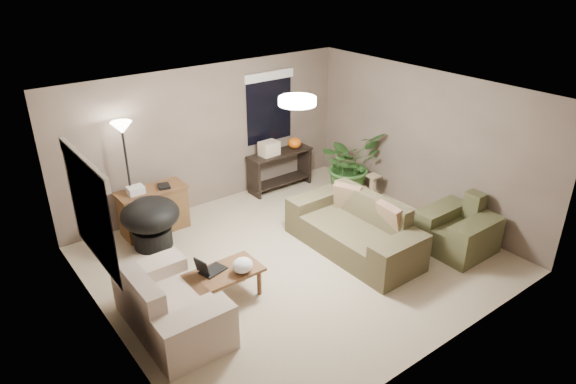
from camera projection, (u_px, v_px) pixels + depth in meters
room_shell at (297, 184)px, 7.19m from camera, size 5.50×5.50×5.50m
main_sofa at (355, 232)px, 7.87m from camera, size 0.95×2.20×0.85m
throw_pillows at (368, 207)px, 7.86m from camera, size 0.40×1.39×0.47m
loveseat at (170, 309)px, 6.20m from camera, size 0.90×1.60×0.85m
armchair at (457, 231)px, 7.89m from camera, size 0.95×1.00×0.85m
coffee_table at (224, 276)px, 6.72m from camera, size 1.00×0.55×0.42m
laptop at (208, 269)px, 6.65m from camera, size 0.41×0.30×0.24m
plastic_bag at (242, 265)px, 6.65m from camera, size 0.30×0.28×0.20m
desk at (154, 210)px, 8.36m from camera, size 1.10×0.50×0.75m
desk_papers at (142, 189)px, 8.09m from camera, size 0.69×0.28×0.12m
console_table at (280, 167)px, 9.84m from camera, size 1.30×0.40×0.75m
pumpkin at (295, 143)px, 9.85m from camera, size 0.33×0.33×0.21m
cardboard_box at (269, 148)px, 9.51m from camera, size 0.36×0.27×0.26m
papasan_chair at (151, 219)px, 7.89m from camera, size 1.14×1.14×0.80m
floor_lamp at (124, 142)px, 7.74m from camera, size 0.32×0.32×1.91m
ceiling_fixture at (297, 101)px, 6.68m from camera, size 0.50×0.50×0.10m
houseplant at (349, 171)px, 9.57m from camera, size 1.12×1.24×0.97m
cat_scratching_post at (372, 189)px, 9.46m from camera, size 0.32×0.32×0.50m
window_left at (87, 193)px, 5.68m from camera, size 0.05×1.56×1.33m
window_back at (269, 95)px, 9.45m from camera, size 1.06×0.05×1.33m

